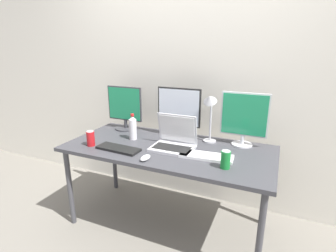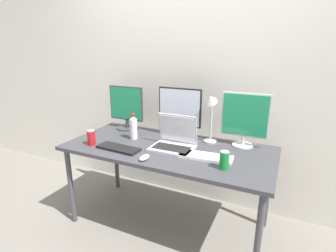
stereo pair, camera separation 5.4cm
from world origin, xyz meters
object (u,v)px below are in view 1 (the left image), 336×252
object	(u,v)px
keyboard_main	(118,149)
keyboard_aux	(206,156)
water_bottle	(133,128)
laptop_silver	(174,141)
monitor_center	(179,112)
monitor_left	(125,108)
soda_can_by_laptop	(226,160)
monitor_right	(244,118)
soda_can_near_keyboard	(91,138)
mouse_by_keyboard	(145,158)
work_desk	(168,154)
desk_lamp	(210,109)

from	to	relation	value
keyboard_main	keyboard_aux	distance (m)	0.70
water_bottle	laptop_silver	bearing A→B (deg)	-5.92
monitor_center	laptop_silver	distance (m)	0.33
monitor_left	water_bottle	xyz separation A→B (m)	(0.22, -0.23, -0.11)
monitor_center	keyboard_aux	size ratio (longest dim) A/B	1.13
soda_can_by_laptop	monitor_center	bearing A→B (deg)	137.87
monitor_right	keyboard_aux	bearing A→B (deg)	-119.19
water_bottle	soda_can_near_keyboard	distance (m)	0.37
mouse_by_keyboard	soda_can_by_laptop	distance (m)	0.57
work_desk	keyboard_aux	distance (m)	0.36
monitor_center	desk_lamp	xyz separation A→B (m)	(0.30, -0.07, 0.07)
monitor_right	soda_can_near_keyboard	distance (m)	1.27
keyboard_aux	mouse_by_keyboard	world-z (taller)	mouse_by_keyboard
monitor_right	soda_can_near_keyboard	world-z (taller)	monitor_right
laptop_silver	keyboard_aux	world-z (taller)	laptop_silver
laptop_silver	monitor_right	bearing A→B (deg)	29.42
monitor_right	soda_can_near_keyboard	bearing A→B (deg)	-155.95
monitor_left	monitor_center	bearing A→B (deg)	0.05
keyboard_aux	desk_lamp	size ratio (longest dim) A/B	0.89
monitor_right	laptop_silver	distance (m)	0.60
monitor_center	keyboard_main	size ratio (longest dim) A/B	1.23
laptop_silver	soda_can_near_keyboard	world-z (taller)	laptop_silver
laptop_silver	mouse_by_keyboard	bearing A→B (deg)	-108.52
work_desk	monitor_right	xyz separation A→B (m)	(0.55, 0.28, 0.30)
monitor_center	keyboard_main	world-z (taller)	monitor_center
work_desk	laptop_silver	xyz separation A→B (m)	(0.05, 0.00, 0.12)
laptop_silver	water_bottle	world-z (taller)	laptop_silver
monitor_center	monitor_right	world-z (taller)	monitor_center
soda_can_near_keyboard	desk_lamp	distance (m)	1.01
mouse_by_keyboard	keyboard_main	bearing A→B (deg)	167.11
mouse_by_keyboard	water_bottle	xyz separation A→B (m)	(-0.31, 0.35, 0.09)
soda_can_by_laptop	laptop_silver	bearing A→B (deg)	156.09
soda_can_by_laptop	desk_lamp	world-z (taller)	desk_lamp
work_desk	soda_can_by_laptop	xyz separation A→B (m)	(0.51, -0.20, 0.12)
monitor_left	soda_can_by_laptop	bearing A→B (deg)	-23.57
laptop_silver	monitor_center	bearing A→B (deg)	104.47
mouse_by_keyboard	water_bottle	world-z (taller)	water_bottle
keyboard_aux	mouse_by_keyboard	size ratio (longest dim) A/B	3.72
monitor_left	keyboard_main	bearing A→B (deg)	-63.70
soda_can_by_laptop	keyboard_main	bearing A→B (deg)	-178.72
keyboard_main	desk_lamp	xyz separation A→B (m)	(0.62, 0.43, 0.29)
keyboard_aux	soda_can_by_laptop	xyz separation A→B (m)	(0.17, -0.12, 0.05)
monitor_center	laptop_silver	world-z (taller)	monitor_center
monitor_center	soda_can_by_laptop	xyz separation A→B (m)	(0.53, -0.48, -0.17)
mouse_by_keyboard	soda_can_near_keyboard	distance (m)	0.56
laptop_silver	soda_can_by_laptop	distance (m)	0.50
laptop_silver	soda_can_near_keyboard	size ratio (longest dim) A/B	2.65
work_desk	keyboard_main	distance (m)	0.41
keyboard_aux	water_bottle	bearing A→B (deg)	165.35
laptop_silver	soda_can_near_keyboard	xyz separation A→B (m)	(-0.65, -0.23, 0.00)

